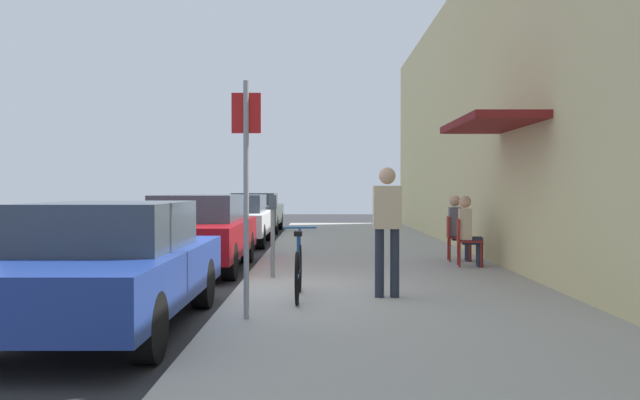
{
  "coord_description": "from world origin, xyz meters",
  "views": [
    {
      "loc": [
        1.21,
        -9.32,
        1.55
      ],
      "look_at": [
        1.19,
        5.15,
        1.29
      ],
      "focal_mm": 37.52,
      "sensor_mm": 36.0,
      "label": 1
    }
  ],
  "objects_px": {
    "street_sign": "(247,180)",
    "cafe_chair_1": "(456,235)",
    "parked_car_0": "(110,264)",
    "parked_car_1": "(198,231)",
    "pedestrian_standing": "(388,221)",
    "seated_patron_1": "(459,225)",
    "seated_patron_0": "(469,228)",
    "bicycle_0": "(299,270)",
    "parking_meter": "(274,230)",
    "parked_car_2": "(237,219)",
    "parked_car_3": "(256,211)",
    "cafe_chair_0": "(466,239)"
  },
  "relations": [
    {
      "from": "parked_car_0",
      "to": "pedestrian_standing",
      "type": "distance_m",
      "value": 3.52
    },
    {
      "from": "cafe_chair_1",
      "to": "parked_car_1",
      "type": "bearing_deg",
      "value": -173.55
    },
    {
      "from": "parked_car_0",
      "to": "parking_meter",
      "type": "height_order",
      "value": "parking_meter"
    },
    {
      "from": "parked_car_1",
      "to": "seated_patron_1",
      "type": "xyz_separation_m",
      "value": [
        5.02,
        0.55,
        0.08
      ]
    },
    {
      "from": "bicycle_0",
      "to": "seated_patron_1",
      "type": "height_order",
      "value": "seated_patron_1"
    },
    {
      "from": "parked_car_3",
      "to": "bicycle_0",
      "type": "bearing_deg",
      "value": -82.29
    },
    {
      "from": "street_sign",
      "to": "bicycle_0",
      "type": "relative_size",
      "value": 1.52
    },
    {
      "from": "parked_car_1",
      "to": "parked_car_2",
      "type": "xyz_separation_m",
      "value": [
        0.0,
        5.78,
        -0.02
      ]
    },
    {
      "from": "pedestrian_standing",
      "to": "parked_car_1",
      "type": "bearing_deg",
      "value": 129.61
    },
    {
      "from": "parked_car_2",
      "to": "seated_patron_0",
      "type": "xyz_separation_m",
      "value": [
        5.02,
        -6.16,
        0.11
      ]
    },
    {
      "from": "parked_car_1",
      "to": "street_sign",
      "type": "distance_m",
      "value": 5.55
    },
    {
      "from": "street_sign",
      "to": "cafe_chair_1",
      "type": "distance_m",
      "value": 6.85
    },
    {
      "from": "cafe_chair_0",
      "to": "parked_car_0",
      "type": "bearing_deg",
      "value": -135.24
    },
    {
      "from": "parked_car_1",
      "to": "seated_patron_1",
      "type": "bearing_deg",
      "value": 6.31
    },
    {
      "from": "parked_car_0",
      "to": "bicycle_0",
      "type": "height_order",
      "value": "parked_car_0"
    },
    {
      "from": "parking_meter",
      "to": "cafe_chair_1",
      "type": "height_order",
      "value": "parking_meter"
    },
    {
      "from": "parked_car_3",
      "to": "street_sign",
      "type": "height_order",
      "value": "street_sign"
    },
    {
      "from": "parked_car_2",
      "to": "cafe_chair_0",
      "type": "height_order",
      "value": "parked_car_2"
    },
    {
      "from": "parked_car_1",
      "to": "pedestrian_standing",
      "type": "xyz_separation_m",
      "value": [
        3.18,
        -3.85,
        0.39
      ]
    },
    {
      "from": "parked_car_3",
      "to": "cafe_chair_0",
      "type": "relative_size",
      "value": 5.06
    },
    {
      "from": "cafe_chair_1",
      "to": "seated_patron_1",
      "type": "xyz_separation_m",
      "value": [
        0.06,
        -0.01,
        0.19
      ]
    },
    {
      "from": "street_sign",
      "to": "cafe_chair_0",
      "type": "bearing_deg",
      "value": 54.74
    },
    {
      "from": "cafe_chair_0",
      "to": "cafe_chair_1",
      "type": "distance_m",
      "value": 0.93
    },
    {
      "from": "parked_car_1",
      "to": "cafe_chair_0",
      "type": "height_order",
      "value": "parked_car_1"
    },
    {
      "from": "bicycle_0",
      "to": "parked_car_0",
      "type": "bearing_deg",
      "value": -145.65
    },
    {
      "from": "parked_car_2",
      "to": "seated_patron_1",
      "type": "distance_m",
      "value": 7.25
    },
    {
      "from": "parked_car_0",
      "to": "street_sign",
      "type": "relative_size",
      "value": 1.69
    },
    {
      "from": "seated_patron_0",
      "to": "bicycle_0",
      "type": "bearing_deg",
      "value": -130.32
    },
    {
      "from": "parked_car_0",
      "to": "cafe_chair_0",
      "type": "bearing_deg",
      "value": 44.76
    },
    {
      "from": "seated_patron_0",
      "to": "street_sign",
      "type": "bearing_deg",
      "value": -125.76
    },
    {
      "from": "bicycle_0",
      "to": "cafe_chair_1",
      "type": "bearing_deg",
      "value": 56.72
    },
    {
      "from": "parking_meter",
      "to": "pedestrian_standing",
      "type": "xyz_separation_m",
      "value": [
        1.63,
        -1.95,
        0.23
      ]
    },
    {
      "from": "parked_car_0",
      "to": "parking_meter",
      "type": "bearing_deg",
      "value": 65.46
    },
    {
      "from": "street_sign",
      "to": "cafe_chair_1",
      "type": "relative_size",
      "value": 2.99
    },
    {
      "from": "bicycle_0",
      "to": "pedestrian_standing",
      "type": "bearing_deg",
      "value": 2.77
    },
    {
      "from": "cafe_chair_0",
      "to": "parking_meter",
      "type": "bearing_deg",
      "value": -155.95
    },
    {
      "from": "cafe_chair_1",
      "to": "pedestrian_standing",
      "type": "distance_m",
      "value": 4.78
    },
    {
      "from": "cafe_chair_0",
      "to": "parked_car_3",
      "type": "bearing_deg",
      "value": 113.43
    },
    {
      "from": "parked_car_0",
      "to": "cafe_chair_1",
      "type": "bearing_deg",
      "value": 49.72
    },
    {
      "from": "parked_car_0",
      "to": "parked_car_1",
      "type": "relative_size",
      "value": 1.0
    },
    {
      "from": "pedestrian_standing",
      "to": "seated_patron_1",
      "type": "bearing_deg",
      "value": 67.39
    },
    {
      "from": "parked_car_1",
      "to": "pedestrian_standing",
      "type": "distance_m",
      "value": 5.01
    },
    {
      "from": "parked_car_2",
      "to": "cafe_chair_1",
      "type": "relative_size",
      "value": 5.06
    },
    {
      "from": "parked_car_1",
      "to": "street_sign",
      "type": "bearing_deg",
      "value": -74.09
    },
    {
      "from": "seated_patron_1",
      "to": "pedestrian_standing",
      "type": "height_order",
      "value": "pedestrian_standing"
    },
    {
      "from": "cafe_chair_1",
      "to": "parked_car_3",
      "type": "bearing_deg",
      "value": 115.27
    },
    {
      "from": "parked_car_3",
      "to": "seated_patron_0",
      "type": "xyz_separation_m",
      "value": [
        5.02,
        -11.44,
        0.09
      ]
    },
    {
      "from": "parked_car_2",
      "to": "seated_patron_0",
      "type": "relative_size",
      "value": 3.41
    },
    {
      "from": "cafe_chair_0",
      "to": "cafe_chair_1",
      "type": "relative_size",
      "value": 1.0
    },
    {
      "from": "seated_patron_0",
      "to": "cafe_chair_0",
      "type": "bearing_deg",
      "value": 172.64
    }
  ]
}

